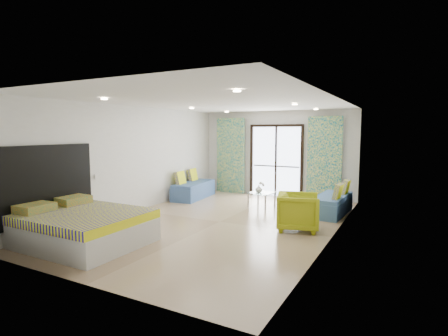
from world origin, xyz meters
The scene contains 24 objects.
floor centered at (0.00, 0.00, 0.00)m, with size 5.00×7.50×0.01m, color #937758, non-canonical shape.
ceiling centered at (0.00, 0.00, 2.70)m, with size 5.00×7.50×0.01m, color silver, non-canonical shape.
wall_back centered at (0.00, 3.75, 1.35)m, with size 5.00×0.01×2.70m, color silver, non-canonical shape.
wall_front centered at (0.00, -3.75, 1.35)m, with size 5.00×0.01×2.70m, color silver, non-canonical shape.
wall_left centered at (-2.50, 0.00, 1.35)m, with size 0.01×7.50×2.70m, color silver, non-canonical shape.
wall_right centered at (2.50, 0.00, 1.35)m, with size 0.01×7.50×2.70m, color silver, non-canonical shape.
balcony_door centered at (0.00, 3.72, 1.26)m, with size 1.76×0.08×2.28m.
balcony_rail centered at (0.00, 3.73, 0.95)m, with size 1.52×0.03×0.04m, color #595451.
curtain_left centered at (-1.55, 3.57, 1.25)m, with size 1.00×0.10×2.50m, color silver.
curtain_right centered at (1.55, 3.57, 1.25)m, with size 1.00×0.10×2.50m, color silver.
downlight_a centered at (-1.40, -2.00, 2.67)m, with size 0.12×0.12×0.02m, color #FFE0B2.
downlight_b centered at (1.40, -2.00, 2.67)m, with size 0.12×0.12×0.02m, color #FFE0B2.
downlight_c centered at (-1.40, 1.00, 2.67)m, with size 0.12×0.12×0.02m, color #FFE0B2.
downlight_d centered at (1.40, 1.00, 2.67)m, with size 0.12×0.12×0.02m, color #FFE0B2.
downlight_e centered at (-1.40, 3.00, 2.67)m, with size 0.12×0.12×0.02m, color #FFE0B2.
downlight_f centered at (1.40, 3.00, 2.67)m, with size 0.12×0.12×0.02m, color #FFE0B2.
headboard centered at (-2.46, -2.56, 1.05)m, with size 0.06×2.10×1.50m, color black.
switch_plate centered at (-2.47, -1.31, 1.05)m, with size 0.02×0.10×0.10m, color silver.
bed centered at (-1.48, -2.56, 0.31)m, with size 2.17×1.77×0.75m.
daybed_left centered at (-2.12, 2.13, 0.27)m, with size 0.88×1.83×0.87m.
daybed_right centered at (2.12, 1.99, 0.26)m, with size 0.76×1.74×0.84m.
coffee_table centered at (0.24, 1.93, 0.36)m, with size 0.68×0.68×0.70m.
vase centered at (0.18, 1.89, 0.50)m, with size 0.19×0.20×0.19m, color white.
armchair centered at (1.76, 0.21, 0.43)m, with size 0.83×0.77×0.85m, color #A1AB16.
Camera 1 is at (3.77, -6.85, 2.06)m, focal length 28.00 mm.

